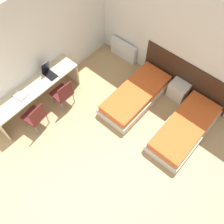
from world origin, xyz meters
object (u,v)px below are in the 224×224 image
(chair_near_notebook, at_px, (35,116))
(chair_near_laptop, at_px, (63,93))
(laptop, at_px, (49,72))
(nightstand, at_px, (178,90))
(bed_near_door, at_px, (185,129))
(bed_near_window, at_px, (136,95))

(chair_near_notebook, bearing_deg, chair_near_laptop, 83.60)
(chair_near_notebook, relative_size, laptop, 2.45)
(nightstand, relative_size, chair_near_laptop, 0.53)
(nightstand, bearing_deg, laptop, -140.15)
(chair_near_laptop, distance_m, chair_near_notebook, 0.85)
(chair_near_laptop, bearing_deg, laptop, 174.62)
(nightstand, xyz_separation_m, chair_near_laptop, (-1.99, -2.12, 0.25))
(bed_near_door, xyz_separation_m, chair_near_laptop, (-2.71, -1.30, 0.30))
(chair_near_notebook, xyz_separation_m, laptop, (-0.48, 0.91, 0.35))
(bed_near_window, distance_m, bed_near_door, 1.46)
(bed_near_door, relative_size, nightstand, 4.35)
(chair_near_laptop, height_order, chair_near_notebook, same)
(nightstand, distance_m, chair_near_laptop, 2.91)
(bed_near_window, height_order, chair_near_notebook, chair_near_notebook)
(bed_near_door, xyz_separation_m, chair_near_notebook, (-2.71, -2.15, 0.30))
(bed_near_window, bearing_deg, laptop, -144.52)
(chair_near_notebook, bearing_deg, bed_near_door, 32.04)
(nightstand, bearing_deg, chair_near_laptop, -133.17)
(bed_near_window, bearing_deg, bed_near_door, 0.00)
(bed_near_door, distance_m, chair_near_notebook, 3.48)
(bed_near_door, bearing_deg, chair_near_laptop, -154.44)
(bed_near_door, distance_m, nightstand, 1.10)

